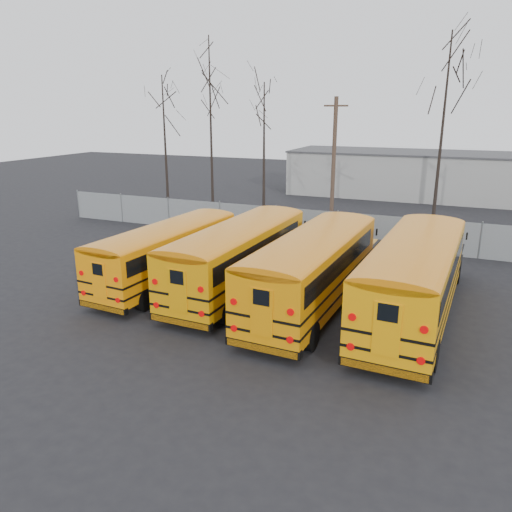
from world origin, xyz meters
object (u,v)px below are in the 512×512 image
at_px(bus_a, 170,248).
at_px(bus_d, 415,272).
at_px(utility_pole_left, 334,163).
at_px(bus_c, 315,264).
at_px(bus_b, 241,251).

relative_size(bus_a, bus_d, 0.86).
bearing_deg(bus_a, bus_d, 3.83).
xyz_separation_m(bus_d, utility_pole_left, (-6.87, 13.78, 2.51)).
bearing_deg(utility_pole_left, bus_c, -96.98).
distance_m(bus_c, bus_d, 3.91).
bearing_deg(bus_c, utility_pole_left, 104.62).
distance_m(bus_a, bus_b, 3.52).
relative_size(bus_c, bus_d, 0.97).
bearing_deg(bus_d, bus_a, -177.47).
distance_m(bus_d, utility_pole_left, 15.60).
relative_size(bus_a, bus_b, 0.92).
height_order(bus_a, bus_b, bus_b).
distance_m(bus_b, utility_pole_left, 13.69).
bearing_deg(bus_b, bus_a, -172.22).
relative_size(bus_b, utility_pole_left, 1.31).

